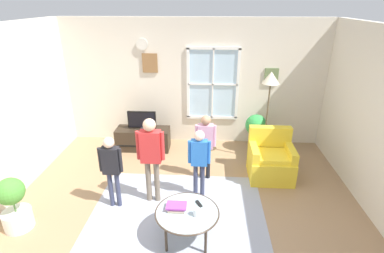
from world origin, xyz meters
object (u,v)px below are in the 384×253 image
object	(u,v)px
potted_plant_by_window	(256,127)
potted_plant_corner	(14,204)
book_stack	(176,207)
floor_lamp	(270,87)
tv_stand	(143,139)
person_red_shirt	(151,151)
cup	(196,212)
remote_near_books	(199,204)
armchair	(270,160)
television	(142,120)
person_black_shirt	(111,164)
person_blue_shirt	(199,157)
coffee_table	(187,213)
person_pink_shirt	(205,140)

from	to	relation	value
potted_plant_by_window	potted_plant_corner	bearing A→B (deg)	-144.87
book_stack	floor_lamp	world-z (taller)	floor_lamp
tv_stand	person_red_shirt	distance (m)	1.96
book_stack	person_red_shirt	bearing A→B (deg)	121.78
cup	person_red_shirt	xyz separation A→B (m)	(-0.73, 0.85, 0.40)
remote_near_books	person_red_shirt	xyz separation A→B (m)	(-0.75, 0.63, 0.44)
armchair	floor_lamp	distance (m)	1.33
television	person_black_shirt	xyz separation A→B (m)	(-0.03, -1.94, 0.07)
tv_stand	cup	distance (m)	2.93
floor_lamp	television	bearing A→B (deg)	172.59
book_stack	potted_plant_by_window	xyz separation A→B (m)	(1.39, 2.58, 0.07)
cup	remote_near_books	size ratio (longest dim) A/B	0.78
tv_stand	potted_plant_corner	xyz separation A→B (m)	(-1.26, -2.50, 0.17)
book_stack	person_black_shirt	distance (m)	1.21
person_blue_shirt	potted_plant_corner	size ratio (longest dim) A/B	1.47
potted_plant_by_window	person_black_shirt	bearing A→B (deg)	-140.35
coffee_table	person_blue_shirt	distance (m)	1.01
armchair	remote_near_books	size ratio (longest dim) A/B	6.21
person_pink_shirt	floor_lamp	xyz separation A→B (m)	(1.16, 0.74, 0.75)
book_stack	potted_plant_corner	size ratio (longest dim) A/B	0.34
television	cup	size ratio (longest dim) A/B	5.46
person_red_shirt	person_blue_shirt	bearing A→B (deg)	12.02
person_pink_shirt	person_black_shirt	bearing A→B (deg)	-147.77
person_red_shirt	person_blue_shirt	xyz separation A→B (m)	(0.72, 0.15, -0.15)
person_red_shirt	potted_plant_corner	distance (m)	2.00
potted_plant_corner	television	bearing A→B (deg)	63.28
remote_near_books	television	bearing A→B (deg)	118.30
person_pink_shirt	potted_plant_corner	distance (m)	3.00
book_stack	person_black_shirt	world-z (taller)	person_black_shirt
television	remote_near_books	distance (m)	2.73
remote_near_books	person_black_shirt	xyz separation A→B (m)	(-1.32, 0.46, 0.30)
armchair	potted_plant_corner	distance (m)	4.10
armchair	remote_near_books	bearing A→B (deg)	-130.18
person_pink_shirt	potted_plant_corner	xyz separation A→B (m)	(-2.61, -1.43, -0.36)
television	person_black_shirt	distance (m)	1.94
potted_plant_by_window	armchair	bearing A→B (deg)	-81.99
potted_plant_by_window	floor_lamp	distance (m)	1.06
remote_near_books	person_blue_shirt	xyz separation A→B (m)	(-0.03, 0.78, 0.29)
person_pink_shirt	person_blue_shirt	bearing A→B (deg)	-99.11
person_pink_shirt	person_blue_shirt	world-z (taller)	person_pink_shirt
remote_near_books	floor_lamp	bearing A→B (deg)	59.54
television	cup	world-z (taller)	television
person_blue_shirt	floor_lamp	distance (m)	1.95
book_stack	person_red_shirt	size ratio (longest dim) A/B	0.19
person_blue_shirt	person_black_shirt	size ratio (longest dim) A/B	0.99
coffee_table	remote_near_books	xyz separation A→B (m)	(0.15, 0.16, 0.03)
person_pink_shirt	armchair	bearing A→B (deg)	6.76
book_stack	person_blue_shirt	size ratio (longest dim) A/B	0.23
coffee_table	book_stack	world-z (taller)	book_stack
person_black_shirt	person_blue_shirt	bearing A→B (deg)	14.12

